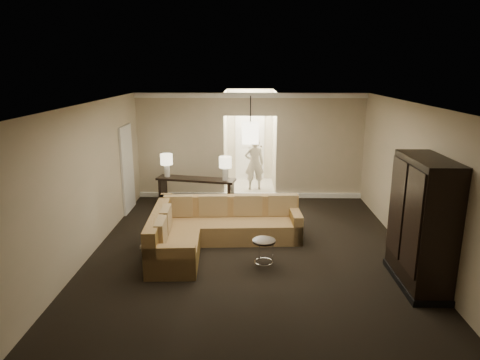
{
  "coord_description": "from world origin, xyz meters",
  "views": [
    {
      "loc": [
        -0.05,
        -7.2,
        3.42
      ],
      "look_at": [
        -0.21,
        1.2,
        1.21
      ],
      "focal_mm": 32.0,
      "sensor_mm": 36.0,
      "label": 1
    }
  ],
  "objects_px": {
    "armoire": "(421,226)",
    "person": "(254,161)",
    "coffee_table": "(171,245)",
    "console_table": "(196,190)",
    "drink_table": "(264,248)",
    "sectional_sofa": "(212,229)"
  },
  "relations": [
    {
      "from": "armoire",
      "to": "person",
      "type": "relative_size",
      "value": 1.24
    },
    {
      "from": "coffee_table",
      "to": "console_table",
      "type": "bearing_deg",
      "value": 87.02
    },
    {
      "from": "console_table",
      "to": "drink_table",
      "type": "bearing_deg",
      "value": -52.49
    },
    {
      "from": "sectional_sofa",
      "to": "person",
      "type": "xyz_separation_m",
      "value": [
        0.88,
        4.09,
        0.5
      ]
    },
    {
      "from": "coffee_table",
      "to": "console_table",
      "type": "xyz_separation_m",
      "value": [
        0.15,
        2.83,
        0.26
      ]
    },
    {
      "from": "sectional_sofa",
      "to": "console_table",
      "type": "distance_m",
      "value": 2.46
    },
    {
      "from": "armoire",
      "to": "console_table",
      "type": "bearing_deg",
      "value": 136.22
    },
    {
      "from": "coffee_table",
      "to": "drink_table",
      "type": "xyz_separation_m",
      "value": [
        1.73,
        -0.47,
        0.17
      ]
    },
    {
      "from": "armoire",
      "to": "drink_table",
      "type": "bearing_deg",
      "value": 166.94
    },
    {
      "from": "coffee_table",
      "to": "armoire",
      "type": "height_order",
      "value": "armoire"
    },
    {
      "from": "coffee_table",
      "to": "person",
      "type": "relative_size",
      "value": 0.55
    },
    {
      "from": "console_table",
      "to": "person",
      "type": "relative_size",
      "value": 1.19
    },
    {
      "from": "console_table",
      "to": "drink_table",
      "type": "xyz_separation_m",
      "value": [
        1.58,
        -3.3,
        -0.09
      ]
    },
    {
      "from": "sectional_sofa",
      "to": "coffee_table",
      "type": "xyz_separation_m",
      "value": [
        -0.74,
        -0.45,
        -0.15
      ]
    },
    {
      "from": "coffee_table",
      "to": "drink_table",
      "type": "bearing_deg",
      "value": -15.15
    },
    {
      "from": "sectional_sofa",
      "to": "person",
      "type": "relative_size",
      "value": 1.73
    },
    {
      "from": "console_table",
      "to": "armoire",
      "type": "xyz_separation_m",
      "value": [
        4.04,
        -3.87,
        0.55
      ]
    },
    {
      "from": "sectional_sofa",
      "to": "console_table",
      "type": "bearing_deg",
      "value": 100.94
    },
    {
      "from": "sectional_sofa",
      "to": "drink_table",
      "type": "bearing_deg",
      "value": -46.02
    },
    {
      "from": "armoire",
      "to": "drink_table",
      "type": "xyz_separation_m",
      "value": [
        -2.45,
        0.57,
        -0.64
      ]
    },
    {
      "from": "console_table",
      "to": "person",
      "type": "height_order",
      "value": "person"
    },
    {
      "from": "console_table",
      "to": "person",
      "type": "bearing_deg",
      "value": 61.07
    }
  ]
}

